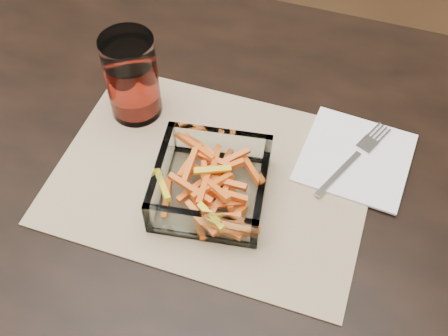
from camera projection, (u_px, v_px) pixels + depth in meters
The scene contains 6 objects.
dining_table at pixel (143, 197), 0.91m from camera, with size 1.60×0.90×0.75m.
placemat at pixel (213, 176), 0.82m from camera, with size 0.45×0.33×0.00m, color tan.
glass_bowl at pixel (211, 185), 0.78m from camera, with size 0.17×0.17×0.06m.
tumbler at pixel (132, 80), 0.85m from camera, with size 0.08×0.08×0.14m.
napkin at pixel (356, 157), 0.84m from camera, with size 0.16×0.16×0.00m, color white.
fork at pixel (355, 157), 0.83m from camera, with size 0.09×0.17×0.00m.
Camera 1 is at (0.29, -0.44, 1.41)m, focal length 45.00 mm.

